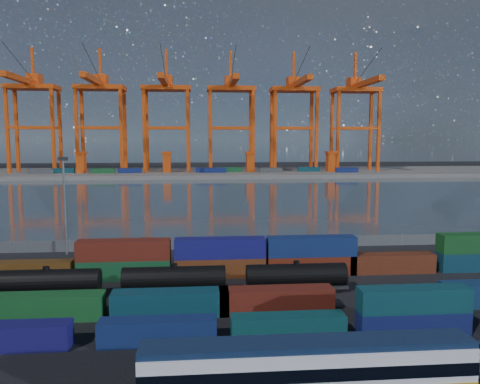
{
  "coord_description": "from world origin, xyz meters",
  "views": [
    {
      "loc": [
        -7.19,
        -54.21,
        19.46
      ],
      "look_at": [
        0.0,
        30.0,
        10.0
      ],
      "focal_mm": 35.0,
      "sensor_mm": 36.0,
      "label": 1
    }
  ],
  "objects": [
    {
      "name": "ground",
      "position": [
        0.0,
        0.0,
        0.0
      ],
      "size": [
        700.0,
        700.0,
        0.0
      ],
      "primitive_type": "plane",
      "color": "black",
      "rests_on": "ground"
    },
    {
      "name": "harbor_water",
      "position": [
        0.0,
        105.0,
        0.01
      ],
      "size": [
        700.0,
        700.0,
        0.0
      ],
      "primitive_type": "plane",
      "color": "#323F48",
      "rests_on": "ground"
    },
    {
      "name": "far_quay",
      "position": [
        0.0,
        210.0,
        1.0
      ],
      "size": [
        700.0,
        70.0,
        2.0
      ],
      "primitive_type": "cube",
      "color": "#514F4C",
      "rests_on": "ground"
    },
    {
      "name": "distant_mountains",
      "position": [
        63.02,
        1600.0,
        220.29
      ],
      "size": [
        2470.0,
        1100.0,
        520.0
      ],
      "color": "#1E2630",
      "rests_on": "ground"
    },
    {
      "name": "container_row_south",
      "position": [
        -15.09,
        -10.74,
        1.91
      ],
      "size": [
        139.35,
        2.28,
        4.86
      ],
      "color": "#36393A",
      "rests_on": "ground"
    },
    {
      "name": "container_row_mid",
      "position": [
        -16.18,
        -3.48,
        1.66
      ],
      "size": [
        143.08,
        2.63,
        5.61
      ],
      "color": "#3D3E42",
      "rests_on": "ground"
    },
    {
      "name": "container_row_north",
      "position": [
        10.44,
        10.9,
        2.26
      ],
      "size": [
        141.55,
        2.61,
        5.57
      ],
      "color": "navy",
      "rests_on": "ground"
    },
    {
      "name": "waterfront_fence",
      "position": [
        -0.0,
        28.0,
        1.0
      ],
      "size": [
        160.12,
        0.12,
        2.2
      ],
      "color": "#595B5E",
      "rests_on": "ground"
    },
    {
      "name": "yard_light_mast",
      "position": [
        -30.0,
        26.0,
        9.3
      ],
      "size": [
        1.6,
        0.4,
        16.6
      ],
      "color": "slate",
      "rests_on": "ground"
    },
    {
      "name": "gantry_cranes",
      "position": [
        -7.5,
        203.2,
        41.61
      ],
      "size": [
        201.11,
        50.13,
        67.88
      ],
      "color": "#CF430E",
      "rests_on": "ground"
    },
    {
      "name": "quay_containers",
      "position": [
        -11.0,
        195.46,
        3.3
      ],
      "size": [
        172.58,
        10.99,
        2.6
      ],
      "color": "navy",
      "rests_on": "far_quay"
    },
    {
      "name": "straddle_carriers",
      "position": [
        -2.5,
        200.0,
        7.82
      ],
      "size": [
        140.0,
        7.0,
        11.1
      ],
      "color": "#CF430E",
      "rests_on": "far_quay"
    }
  ]
}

